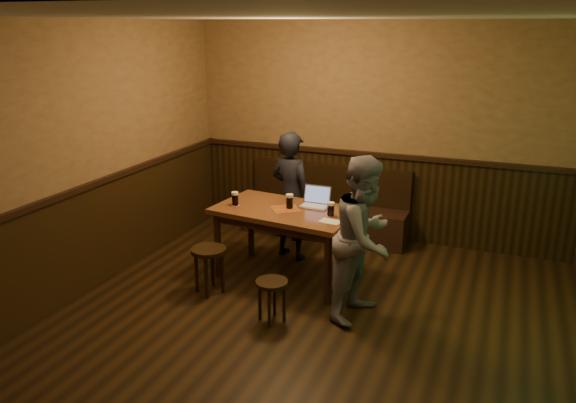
# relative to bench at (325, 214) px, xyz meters

# --- Properties ---
(room) EXTENTS (5.04, 6.04, 2.84)m
(room) POSITION_rel_bench_xyz_m (0.61, -2.53, 0.89)
(room) COLOR black
(room) RESTS_ON ground
(bench) EXTENTS (2.20, 0.50, 0.95)m
(bench) POSITION_rel_bench_xyz_m (0.00, 0.00, 0.00)
(bench) COLOR black
(bench) RESTS_ON ground
(pub_table) EXTENTS (1.62, 1.04, 0.82)m
(pub_table) POSITION_rel_bench_xyz_m (0.00, -1.42, 0.40)
(pub_table) COLOR #512417
(pub_table) RESTS_ON ground
(stool_left) EXTENTS (0.46, 0.46, 0.50)m
(stool_left) POSITION_rel_bench_xyz_m (-0.61, -2.07, 0.09)
(stool_left) COLOR black
(stool_left) RESTS_ON ground
(stool_right) EXTENTS (0.37, 0.37, 0.42)m
(stool_right) POSITION_rel_bench_xyz_m (0.25, -2.38, 0.03)
(stool_right) COLOR black
(stool_right) RESTS_ON ground
(pint_left) EXTENTS (0.10, 0.10, 0.16)m
(pint_left) POSITION_rel_bench_xyz_m (-0.56, -1.52, 0.58)
(pint_left) COLOR #B21F15
(pint_left) RESTS_ON pub_table
(pint_mid) EXTENTS (0.11, 0.11, 0.16)m
(pint_mid) POSITION_rel_bench_xyz_m (0.04, -1.40, 0.59)
(pint_mid) COLOR #B21F15
(pint_mid) RESTS_ON pub_table
(pint_right) EXTENTS (0.10, 0.10, 0.16)m
(pint_right) POSITION_rel_bench_xyz_m (0.53, -1.48, 0.58)
(pint_right) COLOR #B21F15
(pint_right) RESTS_ON pub_table
(laptop) EXTENTS (0.31, 0.25, 0.22)m
(laptop) POSITION_rel_bench_xyz_m (0.27, -1.21, 0.56)
(laptop) COLOR silver
(laptop) RESTS_ON pub_table
(menu) EXTENTS (0.24, 0.18, 0.00)m
(menu) POSITION_rel_bench_xyz_m (0.58, -1.63, 0.51)
(menu) COLOR silver
(menu) RESTS_ON pub_table
(person_suit) EXTENTS (0.66, 0.53, 1.56)m
(person_suit) POSITION_rel_bench_xyz_m (-0.16, -0.84, 0.47)
(person_suit) COLOR black
(person_suit) RESTS_ON ground
(person_grey) EXTENTS (0.77, 0.90, 1.60)m
(person_grey) POSITION_rel_bench_xyz_m (1.02, -1.92, 0.49)
(person_grey) COLOR gray
(person_grey) RESTS_ON ground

